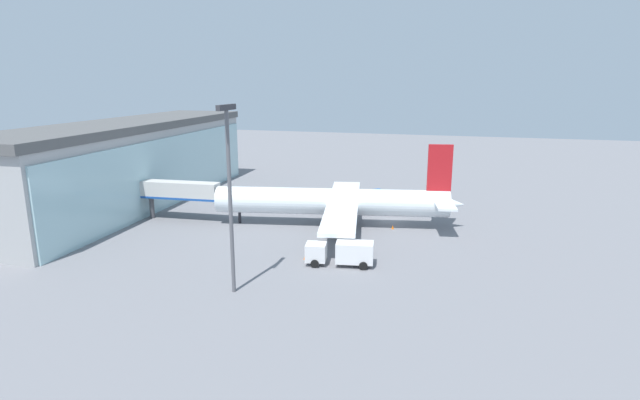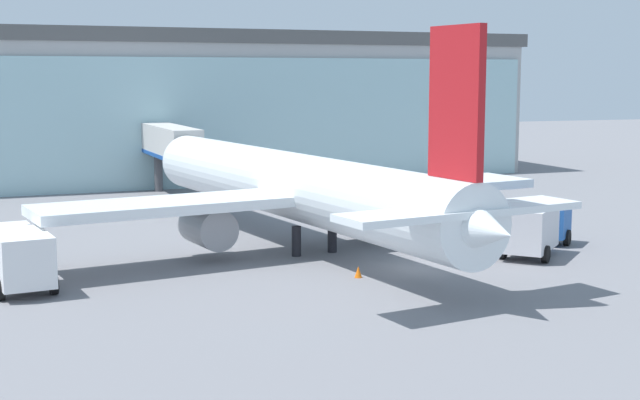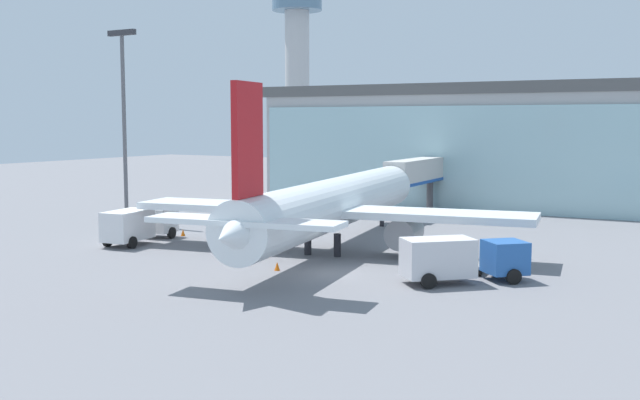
{
  "view_description": "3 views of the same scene",
  "coord_description": "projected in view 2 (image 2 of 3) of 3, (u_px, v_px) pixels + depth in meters",
  "views": [
    {
      "loc": [
        -68.02,
        -8.98,
        19.57
      ],
      "look_at": [
        -6.22,
        8.43,
        4.16
      ],
      "focal_mm": 28.0,
      "sensor_mm": 36.0,
      "label": 1
    },
    {
      "loc": [
        -18.19,
        -39.01,
        9.45
      ],
      "look_at": [
        -1.5,
        9.07,
        2.29
      ],
      "focal_mm": 50.0,
      "sensor_mm": 36.0,
      "label": 2
    },
    {
      "loc": [
        22.72,
        -39.35,
        9.35
      ],
      "look_at": [
        -4.0,
        5.99,
        3.77
      ],
      "focal_mm": 42.0,
      "sensor_mm": 36.0,
      "label": 3
    }
  ],
  "objects": [
    {
      "name": "safety_cone_nose",
      "position": [
        358.0,
        272.0,
        41.83
      ],
      "size": [
        0.36,
        0.36,
        0.55
      ],
      "primitive_type": "cone",
      "color": "orange",
      "rests_on": "ground"
    },
    {
      "name": "ground",
      "position": [
        409.0,
        269.0,
        43.72
      ],
      "size": [
        240.0,
        240.0,
        0.0
      ],
      "primitive_type": "plane",
      "color": "slate"
    },
    {
      "name": "safety_cone_wingtip",
      "position": [
        30.0,
        260.0,
        44.5
      ],
      "size": [
        0.36,
        0.36,
        0.55
      ],
      "primitive_type": "cone",
      "color": "orange",
      "rests_on": "ground"
    },
    {
      "name": "catering_truck",
      "position": [
        17.0,
        254.0,
        40.02
      ],
      "size": [
        3.38,
        7.55,
        2.65
      ],
      "rotation": [
        0.0,
        0.0,
        1.72
      ],
      "color": "silver",
      "rests_on": "ground"
    },
    {
      "name": "baggage_cart",
      "position": [
        496.0,
        233.0,
        50.73
      ],
      "size": [
        1.81,
        2.91,
        1.5
      ],
      "rotation": [
        0.0,
        0.0,
        4.79
      ],
      "color": "#9E998C",
      "rests_on": "ground"
    },
    {
      "name": "terminal_building",
      "position": [
        219.0,
        106.0,
        81.94
      ],
      "size": [
        58.08,
        16.11,
        13.33
      ],
      "rotation": [
        0.0,
        0.0,
        0.04
      ],
      "color": "#A6A6A6",
      "rests_on": "ground"
    },
    {
      "name": "airplane",
      "position": [
        297.0,
        188.0,
        48.55
      ],
      "size": [
        28.99,
        35.33,
        11.44
      ],
      "rotation": [
        0.0,
        0.0,
        1.75
      ],
      "color": "white",
      "rests_on": "ground"
    },
    {
      "name": "fuel_truck",
      "position": [
        536.0,
        226.0,
        47.5
      ],
      "size": [
        6.79,
        6.64,
        2.65
      ],
      "rotation": [
        0.0,
        0.0,
        0.77
      ],
      "color": "#2659A5",
      "rests_on": "ground"
    },
    {
      "name": "jet_bridge",
      "position": [
        170.0,
        144.0,
        68.42
      ],
      "size": [
        2.96,
        11.99,
        5.58
      ],
      "rotation": [
        0.0,
        0.0,
        1.63
      ],
      "color": "beige",
      "rests_on": "ground"
    }
  ]
}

